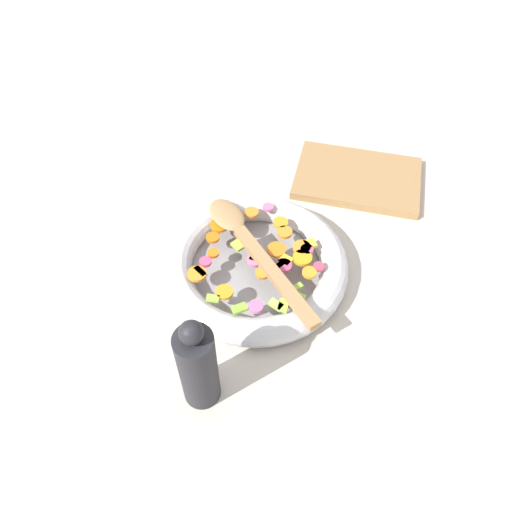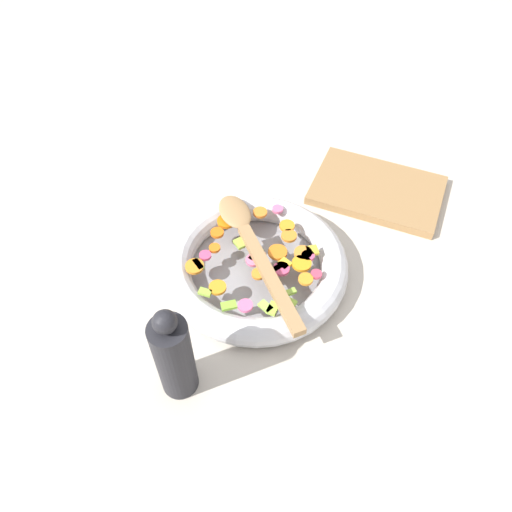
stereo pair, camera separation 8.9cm
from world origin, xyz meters
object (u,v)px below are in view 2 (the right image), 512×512
(pepper_mill, at_px, (174,356))
(skillet, at_px, (256,266))
(cutting_board, at_px, (377,190))
(wooden_spoon, at_px, (252,243))

(pepper_mill, bearing_deg, skillet, -96.04)
(cutting_board, bearing_deg, pepper_mill, 71.58)
(skillet, distance_m, cutting_board, 0.33)
(cutting_board, bearing_deg, wooden_spoon, 59.00)
(skillet, xyz_separation_m, wooden_spoon, (0.01, -0.01, 0.04))
(skillet, relative_size, pepper_mill, 1.70)
(wooden_spoon, xyz_separation_m, pepper_mill, (0.01, 0.26, 0.03))
(skillet, height_order, wooden_spoon, wooden_spoon)
(skillet, bearing_deg, pepper_mill, 83.96)
(pepper_mill, bearing_deg, cutting_board, -108.42)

